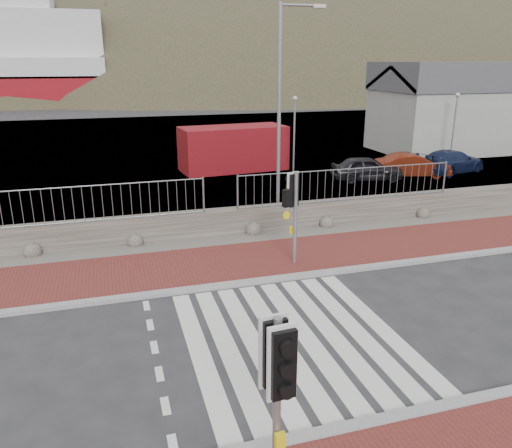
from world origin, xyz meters
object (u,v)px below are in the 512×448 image
object	(u,v)px
shipping_container	(233,148)
car_b	(413,165)
car_a	(367,168)
car_c	(451,161)
traffic_signal_far	(295,199)
streetlight	(283,105)
traffic_signal_near	(277,372)

from	to	relation	value
shipping_container	car_b	size ratio (longest dim) A/B	1.54
car_a	car_c	bearing A→B (deg)	-75.55
shipping_container	car_c	size ratio (longest dim) A/B	1.32
traffic_signal_far	shipping_container	world-z (taller)	traffic_signal_far
streetlight	car_c	xyz separation A→B (m)	(11.78, 5.55, -3.73)
streetlight	shipping_container	size ratio (longest dim) A/B	1.34
shipping_container	car_b	world-z (taller)	shipping_container
traffic_signal_near	shipping_container	distance (m)	22.29
shipping_container	car_a	distance (m)	7.44
traffic_signal_near	streetlight	bearing A→B (deg)	66.01
traffic_signal_far	car_b	distance (m)	14.01
streetlight	shipping_container	xyz separation A→B (m)	(0.59, 9.76, -3.16)
car_c	car_b	bearing A→B (deg)	76.85
car_b	car_c	world-z (taller)	car_c
shipping_container	car_a	world-z (taller)	shipping_container
car_a	car_b	xyz separation A→B (m)	(2.70, 0.01, 0.00)
car_a	car_b	size ratio (longest dim) A/B	0.96
traffic_signal_far	streetlight	bearing A→B (deg)	-127.04
traffic_signal_near	streetlight	world-z (taller)	streetlight
car_b	car_c	xyz separation A→B (m)	(2.59, 0.27, 0.01)
car_a	traffic_signal_far	bearing A→B (deg)	152.67
streetlight	car_c	world-z (taller)	streetlight
traffic_signal_far	shipping_container	xyz separation A→B (m)	(1.65, 13.92, -0.86)
traffic_signal_far	streetlight	size ratio (longest dim) A/B	0.37
traffic_signal_near	shipping_container	xyz separation A→B (m)	(4.87, 21.74, -0.83)
traffic_signal_near	car_b	bearing A→B (deg)	47.68
streetlight	car_c	bearing A→B (deg)	28.95
shipping_container	car_a	xyz separation A→B (m)	(5.90, -4.50, -0.59)
traffic_signal_near	car_a	size ratio (longest dim) A/B	0.78
streetlight	car_a	size ratio (longest dim) A/B	2.13
traffic_signal_near	car_a	xyz separation A→B (m)	(10.77, 17.24, -1.42)
traffic_signal_far	car_c	size ratio (longest dim) A/B	0.65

